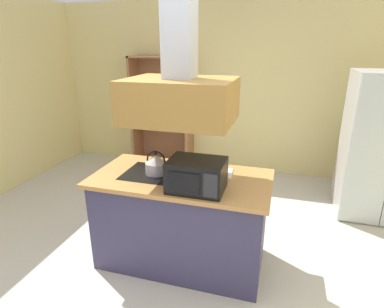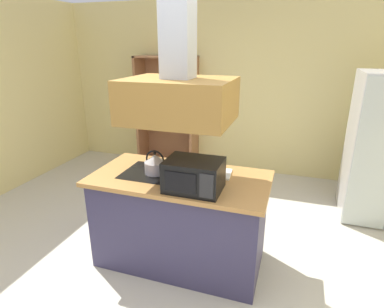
{
  "view_description": "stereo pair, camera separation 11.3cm",
  "coord_description": "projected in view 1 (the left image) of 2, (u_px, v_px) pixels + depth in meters",
  "views": [
    {
      "loc": [
        0.82,
        -2.14,
        2.05
      ],
      "look_at": [
        -0.02,
        0.72,
        1.0
      ],
      "focal_mm": 29.51,
      "sensor_mm": 36.0,
      "label": 1
    },
    {
      "loc": [
        0.93,
        -2.1,
        2.05
      ],
      "look_at": [
        -0.02,
        0.72,
        1.0
      ],
      "focal_mm": 29.51,
      "sensor_mm": 36.0,
      "label": 2
    }
  ],
  "objects": [
    {
      "name": "range_hood",
      "position": [
        180.0,
        86.0,
        2.6
      ],
      "size": [
        0.9,
        0.7,
        1.28
      ],
      "color": "olive"
    },
    {
      "name": "dish_cabinet",
      "position": [
        163.0,
        119.0,
        5.38
      ],
      "size": [
        1.0,
        0.4,
        1.86
      ],
      "color": "#935F3C",
      "rests_on": "ground"
    },
    {
      "name": "ground_plane",
      "position": [
        171.0,
        284.0,
        2.84
      ],
      "size": [
        7.8,
        7.8,
        0.0
      ],
      "primitive_type": "plane",
      "color": "beige"
    },
    {
      "name": "microwave",
      "position": [
        197.0,
        175.0,
        2.58
      ],
      "size": [
        0.46,
        0.35,
        0.26
      ],
      "color": "black",
      "rests_on": "kitchen_island"
    },
    {
      "name": "kitchen_island",
      "position": [
        182.0,
        219.0,
        3.03
      ],
      "size": [
        1.62,
        0.84,
        0.9
      ],
      "color": "#363253",
      "rests_on": "ground"
    },
    {
      "name": "wall_back",
      "position": [
        232.0,
        89.0,
        5.1
      ],
      "size": [
        6.0,
        0.12,
        2.7
      ],
      "primitive_type": "cube",
      "color": "#E4D285",
      "rests_on": "ground"
    },
    {
      "name": "kettle",
      "position": [
        156.0,
        164.0,
        2.91
      ],
      "size": [
        0.2,
        0.2,
        0.22
      ],
      "color": "silver",
      "rests_on": "kitchen_island"
    },
    {
      "name": "cutting_board",
      "position": [
        214.0,
        172.0,
        2.94
      ],
      "size": [
        0.36,
        0.27,
        0.02
      ],
      "primitive_type": "cube",
      "rotation": [
        0.0,
        0.0,
        0.08
      ],
      "color": "white",
      "rests_on": "kitchen_island"
    }
  ]
}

